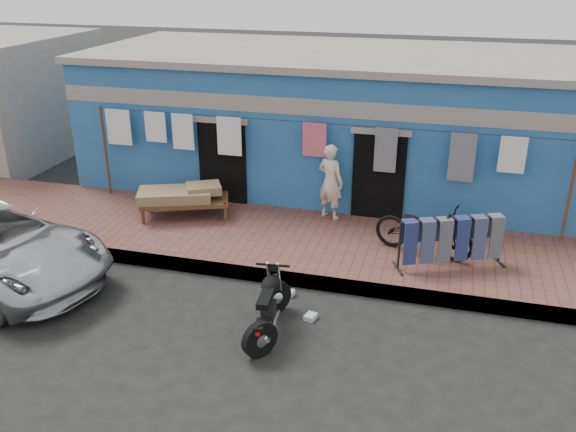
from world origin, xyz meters
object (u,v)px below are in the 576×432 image
object	(u,v)px
motorcycle	(268,305)
charpoy	(185,202)
bicycle	(424,224)
seated_person	(330,182)
jeans_rack	(451,241)

from	to	relation	value
motorcycle	charpoy	xyz separation A→B (m)	(-2.92, 3.44, 0.08)
charpoy	bicycle	bearing A→B (deg)	-5.52
motorcycle	charpoy	distance (m)	4.51
seated_person	motorcycle	size ratio (longest dim) A/B	1.03
seated_person	jeans_rack	xyz separation A→B (m)	(2.55, -1.62, -0.33)
seated_person	bicycle	world-z (taller)	seated_person
charpoy	jeans_rack	size ratio (longest dim) A/B	1.07
bicycle	jeans_rack	size ratio (longest dim) A/B	0.93
bicycle	charpoy	xyz separation A→B (m)	(-5.07, 0.49, -0.28)
motorcycle	charpoy	bearing A→B (deg)	124.73
motorcycle	charpoy	size ratio (longest dim) A/B	0.73
seated_person	jeans_rack	bearing A→B (deg)	171.18
seated_person	bicycle	size ratio (longest dim) A/B	0.87
seated_person	charpoy	world-z (taller)	seated_person
bicycle	charpoy	world-z (taller)	bicycle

